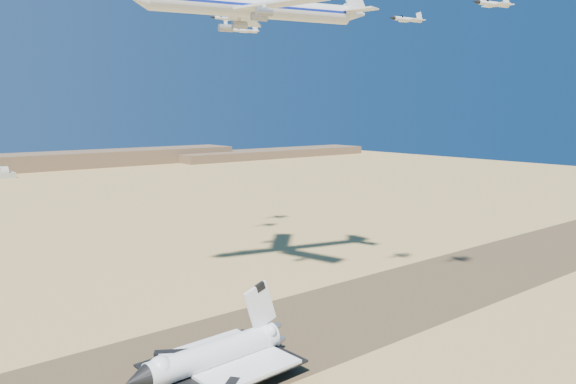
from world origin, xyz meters
TOP-DOWN VIEW (x-y plane):
  - ground at (0.00, 0.00)m, footprint 1200.00×1200.00m
  - runway at (0.00, 0.00)m, footprint 600.00×50.00m
  - ridgeline at (65.32, 527.31)m, footprint 960.00×90.00m
  - shuttle at (-21.35, -11.76)m, footprint 44.47×28.45m
  - carrier_747 at (24.08, 36.79)m, footprint 84.59×63.47m
  - crew_a at (-12.70, -19.60)m, footprint 0.62×0.79m
  - crew_b at (-16.78, -17.32)m, footprint 0.69×1.01m
  - crew_c at (-10.98, -19.81)m, footprint 1.00×1.17m
  - chase_jet_a at (57.75, -3.78)m, footprint 13.91×7.76m
  - chase_jet_b at (71.01, -25.71)m, footprint 15.32×8.68m
  - chase_jet_c at (47.31, 85.77)m, footprint 14.25×7.99m
  - chase_jet_d at (67.82, 102.15)m, footprint 16.08×9.12m

SIDE VIEW (x-z plane):
  - ground at x=0.00m, z-range 0.00..0.00m
  - runway at x=0.00m, z-range 0.00..0.06m
  - crew_c at x=-10.98m, z-range 0.06..1.84m
  - crew_a at x=-12.70m, z-range 0.06..1.96m
  - crew_b at x=-16.78m, z-range 0.06..1.99m
  - shuttle at x=-21.35m, z-range -5.06..16.83m
  - ridgeline at x=65.32m, z-range -1.37..16.63m
  - chase_jet_a at x=57.75m, z-range 92.65..96.13m
  - chase_jet_b at x=71.01m, z-range 95.71..99.57m
  - carrier_747 at x=24.08m, z-range 89.35..110.44m
  - chase_jet_d at x=67.82m, z-range 100.97..105.02m
  - chase_jet_c at x=47.31m, z-range 102.88..106.45m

